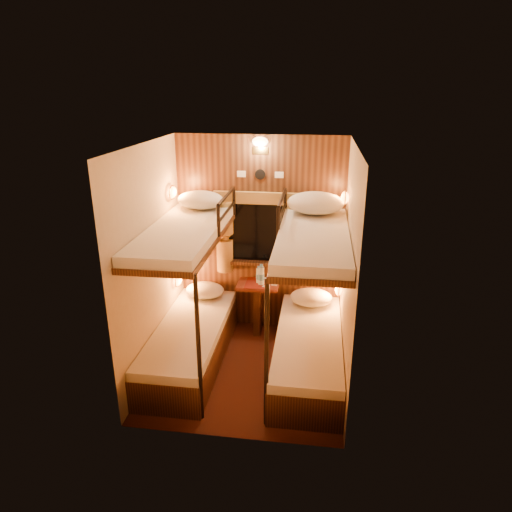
# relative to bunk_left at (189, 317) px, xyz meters

# --- Properties ---
(floor) EXTENTS (2.10, 2.10, 0.00)m
(floor) POSITION_rel_bunk_left_xyz_m (0.65, -0.07, -0.56)
(floor) COLOR #381A0F
(floor) RESTS_ON ground
(ceiling) EXTENTS (2.10, 2.10, 0.00)m
(ceiling) POSITION_rel_bunk_left_xyz_m (0.65, -0.07, 1.84)
(ceiling) COLOR silver
(ceiling) RESTS_ON wall_back
(wall_back) EXTENTS (2.40, 0.00, 2.40)m
(wall_back) POSITION_rel_bunk_left_xyz_m (0.65, 0.98, 0.64)
(wall_back) COLOR #C6B293
(wall_back) RESTS_ON floor
(wall_front) EXTENTS (2.40, 0.00, 2.40)m
(wall_front) POSITION_rel_bunk_left_xyz_m (0.65, -1.12, 0.64)
(wall_front) COLOR #C6B293
(wall_front) RESTS_ON floor
(wall_left) EXTENTS (0.00, 2.40, 2.40)m
(wall_left) POSITION_rel_bunk_left_xyz_m (-0.35, -0.07, 0.64)
(wall_left) COLOR #C6B293
(wall_left) RESTS_ON floor
(wall_right) EXTENTS (0.00, 2.40, 2.40)m
(wall_right) POSITION_rel_bunk_left_xyz_m (1.65, -0.07, 0.64)
(wall_right) COLOR #C6B293
(wall_right) RESTS_ON floor
(back_panel) EXTENTS (2.00, 0.03, 2.40)m
(back_panel) POSITION_rel_bunk_left_xyz_m (0.65, 0.97, 0.64)
(back_panel) COLOR #31190D
(back_panel) RESTS_ON floor
(bunk_left) EXTENTS (0.72, 1.90, 1.82)m
(bunk_left) POSITION_rel_bunk_left_xyz_m (0.00, 0.00, 0.00)
(bunk_left) COLOR #31190D
(bunk_left) RESTS_ON floor
(bunk_right) EXTENTS (0.72, 1.90, 1.82)m
(bunk_right) POSITION_rel_bunk_left_xyz_m (1.30, 0.00, 0.00)
(bunk_right) COLOR #31190D
(bunk_right) RESTS_ON floor
(window) EXTENTS (1.00, 0.12, 0.79)m
(window) POSITION_rel_bunk_left_xyz_m (0.65, 0.94, 0.62)
(window) COLOR black
(window) RESTS_ON back_panel
(curtains) EXTENTS (1.10, 0.22, 1.00)m
(curtains) POSITION_rel_bunk_left_xyz_m (0.65, 0.90, 0.71)
(curtains) COLOR olive
(curtains) RESTS_ON back_panel
(back_fixtures) EXTENTS (0.54, 0.09, 0.48)m
(back_fixtures) POSITION_rel_bunk_left_xyz_m (0.65, 0.93, 1.69)
(back_fixtures) COLOR black
(back_fixtures) RESTS_ON back_panel
(reading_lamps) EXTENTS (2.00, 0.20, 1.25)m
(reading_lamps) POSITION_rel_bunk_left_xyz_m (0.65, 0.63, 0.68)
(reading_lamps) COLOR orange
(reading_lamps) RESTS_ON wall_left
(table) EXTENTS (0.50, 0.34, 0.66)m
(table) POSITION_rel_bunk_left_xyz_m (0.65, 0.78, -0.14)
(table) COLOR #592614
(table) RESTS_ON floor
(bottle_left) EXTENTS (0.06, 0.06, 0.22)m
(bottle_left) POSITION_rel_bunk_left_xyz_m (0.65, 0.80, 0.18)
(bottle_left) COLOR #99BFE5
(bottle_left) RESTS_ON table
(bottle_right) EXTENTS (0.08, 0.08, 0.26)m
(bottle_right) POSITION_rel_bunk_left_xyz_m (0.69, 0.76, 0.20)
(bottle_right) COLOR #99BFE5
(bottle_right) RESTS_ON table
(sachet_a) EXTENTS (0.09, 0.08, 0.01)m
(sachet_a) POSITION_rel_bunk_left_xyz_m (0.75, 0.69, 0.09)
(sachet_a) COLOR silver
(sachet_a) RESTS_ON table
(sachet_b) EXTENTS (0.08, 0.07, 0.01)m
(sachet_b) POSITION_rel_bunk_left_xyz_m (0.85, 0.76, 0.09)
(sachet_b) COLOR silver
(sachet_b) RESTS_ON table
(pillow_lower_left) EXTENTS (0.48, 0.34, 0.19)m
(pillow_lower_left) POSITION_rel_bunk_left_xyz_m (-0.00, 0.71, -0.01)
(pillow_lower_left) COLOR silver
(pillow_lower_left) RESTS_ON bunk_left
(pillow_lower_right) EXTENTS (0.50, 0.36, 0.20)m
(pillow_lower_right) POSITION_rel_bunk_left_xyz_m (1.30, 0.67, -0.00)
(pillow_lower_right) COLOR silver
(pillow_lower_right) RESTS_ON bunk_right
(pillow_upper_left) EXTENTS (0.53, 0.38, 0.21)m
(pillow_upper_left) POSITION_rel_bunk_left_xyz_m (-0.00, 0.68, 1.13)
(pillow_upper_left) COLOR silver
(pillow_upper_left) RESTS_ON bunk_left
(pillow_upper_right) EXTENTS (0.62, 0.44, 0.24)m
(pillow_upper_right) POSITION_rel_bunk_left_xyz_m (1.30, 0.63, 1.15)
(pillow_upper_right) COLOR silver
(pillow_upper_right) RESTS_ON bunk_right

